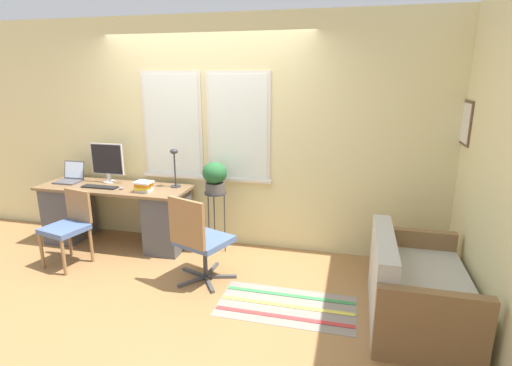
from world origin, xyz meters
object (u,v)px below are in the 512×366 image
Objects in this scene: monitor at (107,161)px; book_stack at (144,186)px; plant_stand at (215,200)px; laptop at (70,177)px; keyboard at (100,187)px; desk_lamp at (174,162)px; mouse at (121,188)px; potted_plant at (215,176)px; couch_loveseat at (415,291)px; desk_chair_wooden at (69,225)px; office_chair_swivel at (199,239)px.

book_stack is (0.62, -0.26, -0.21)m from monitor.
laptop is at bearing -179.19° from plant_stand.
desk_lamp reaches higher than keyboard.
laptop reaches higher than plant_stand.
laptop is at bearing 168.47° from mouse.
desk_lamp is (0.89, 0.01, 0.04)m from monitor.
desk_lamp reaches higher than plant_stand.
potted_plant is at bearing 10.15° from mouse.
plant_stand is (1.92, 0.03, -0.16)m from laptop.
mouse is at bearing -169.85° from plant_stand.
plant_stand is (-2.10, 0.90, 0.37)m from couch_loveseat.
desk_chair_wooden is (0.46, -0.67, -0.34)m from laptop.
laptop reaches higher than desk_chair_wooden.
mouse is at bearing -11.53° from laptop.
couch_loveseat is at bearing -13.47° from book_stack.
plant_stand is (1.09, 0.20, -0.12)m from mouse.
desk_chair_wooden is 2.29× the size of potted_plant.
couch_loveseat is (2.63, -0.97, -0.78)m from desk_lamp.
book_stack is (0.30, -0.01, 0.05)m from mouse.
desk_lamp is at bearing -32.49° from office_chair_swivel.
laptop is at bearing -179.19° from potted_plant.
laptop is 0.84m from mouse.
keyboard is at bearing -172.12° from potted_plant.
desk_lamp is 1.30× the size of potted_plant.
couch_loveseat is at bearing -163.89° from office_chair_swivel.
potted_plant is (1.45, 0.70, 0.47)m from desk_chair_wooden.
laptop is 1.92m from plant_stand.
monitor is at bearing -179.07° from desk_lamp.
keyboard is 1.40m from plant_stand.
desk_lamp is (0.86, 0.26, 0.30)m from keyboard.
office_chair_swivel is 0.77m from plant_stand.
potted_plant is at bearing -2.25° from monitor.
office_chair_swivel reaches higher than keyboard.
couch_loveseat is at bearing -20.24° from desk_lamp.
office_chair_swivel is 1.26× the size of plant_stand.
office_chair_swivel is at bearing -31.42° from book_stack.
mouse is 0.05× the size of couch_loveseat.
plant_stand is 2.06× the size of potted_plant.
desk_lamp is at bearing 172.40° from potted_plant.
laptop is 0.32× the size of office_chair_swivel.
office_chair_swivel is (1.51, -0.80, -0.54)m from monitor.
desk_chair_wooden is at bearing -125.66° from mouse.
book_stack is (0.59, -0.01, 0.05)m from keyboard.
mouse is (0.83, -0.17, -0.04)m from laptop.
plant_stand is at bearing 38.98° from desk_chair_wooden.
office_chair_swivel is (0.62, -0.82, -0.58)m from desk_lamp.
desk_lamp is at bearing 52.95° from desk_chair_wooden.
mouse is 0.07× the size of office_chair_swivel.
potted_plant reaches higher than couch_loveseat.
desk_chair_wooden is (-0.07, -0.51, -0.30)m from keyboard.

